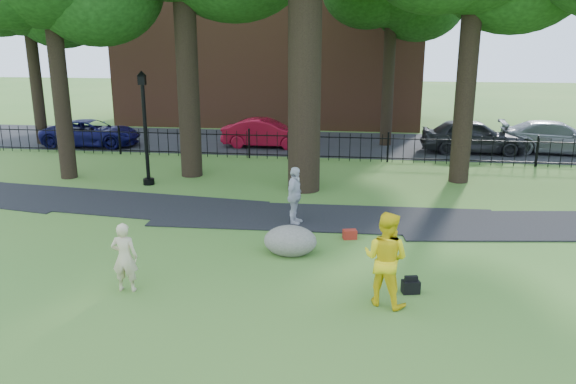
% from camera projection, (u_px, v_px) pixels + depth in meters
% --- Properties ---
extents(ground, '(120.00, 120.00, 0.00)m').
position_uv_depth(ground, '(268.00, 268.00, 12.85)').
color(ground, '#397027').
rests_on(ground, ground).
extents(footpath, '(36.07, 3.85, 0.03)m').
position_uv_depth(footpath, '(325.00, 218.00, 16.43)').
color(footpath, black).
rests_on(footpath, ground).
extents(street, '(80.00, 7.00, 0.02)m').
position_uv_depth(street, '(325.00, 144.00, 28.12)').
color(street, black).
rests_on(street, ground).
extents(iron_fence, '(44.00, 0.04, 1.20)m').
position_uv_depth(iron_fence, '(317.00, 146.00, 24.15)').
color(iron_fence, black).
rests_on(iron_fence, ground).
extents(brick_building, '(18.00, 8.00, 12.00)m').
position_uv_depth(brick_building, '(272.00, 23.00, 34.72)').
color(brick_building, brown).
rests_on(brick_building, ground).
extents(woman, '(0.57, 0.40, 1.48)m').
position_uv_depth(woman, '(125.00, 257.00, 11.54)').
color(woman, beige).
rests_on(woman, ground).
extents(man, '(1.14, 1.04, 1.90)m').
position_uv_depth(man, '(386.00, 259.00, 10.91)').
color(man, yellow).
rests_on(man, ground).
extents(pedestrian, '(0.58, 1.03, 1.65)m').
position_uv_depth(pedestrian, '(295.00, 196.00, 15.73)').
color(pedestrian, silver).
rests_on(pedestrian, ground).
extents(boulder, '(1.38, 1.10, 0.76)m').
position_uv_depth(boulder, '(290.00, 239.00, 13.66)').
color(boulder, '#6C695A').
rests_on(boulder, ground).
extents(lamppost, '(0.40, 0.40, 4.03)m').
position_uv_depth(lamppost, '(145.00, 130.00, 19.72)').
color(lamppost, black).
rests_on(lamppost, ground).
extents(backpack, '(0.40, 0.30, 0.27)m').
position_uv_depth(backpack, '(411.00, 287.00, 11.59)').
color(backpack, black).
rests_on(backpack, ground).
extents(red_bag, '(0.40, 0.31, 0.24)m').
position_uv_depth(red_bag, '(350.00, 234.00, 14.73)').
color(red_bag, maroon).
rests_on(red_bag, ground).
extents(red_sedan, '(4.17, 1.51, 1.37)m').
position_uv_depth(red_sedan, '(266.00, 133.00, 27.02)').
color(red_sedan, maroon).
rests_on(red_sedan, ground).
extents(navy_van, '(4.80, 2.54, 1.29)m').
position_uv_depth(navy_van, '(92.00, 133.00, 27.31)').
color(navy_van, '#0E0E46').
rests_on(navy_van, ground).
extents(grey_car, '(4.62, 1.92, 1.57)m').
position_uv_depth(grey_car, '(473.00, 136.00, 25.66)').
color(grey_car, black).
rests_on(grey_car, ground).
extents(silver_car, '(5.17, 2.50, 1.45)m').
position_uv_depth(silver_car, '(556.00, 138.00, 25.58)').
color(silver_car, gray).
rests_on(silver_car, ground).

